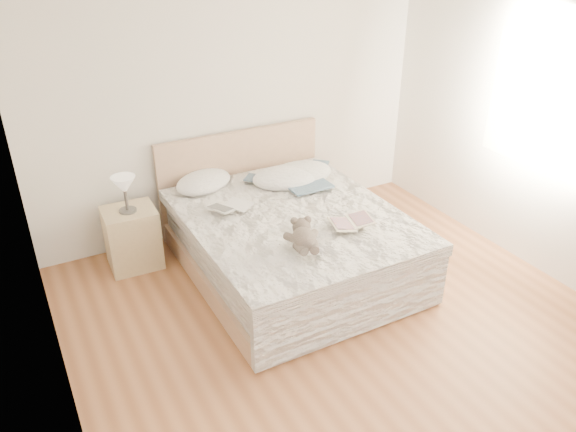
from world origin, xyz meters
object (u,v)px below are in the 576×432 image
object	(u,v)px
nightstand	(132,238)
teddy_bear	(304,246)
bed	(288,239)
table_lamp	(124,187)
photo_book	(229,207)
childrens_book	(351,223)

from	to	relation	value
nightstand	teddy_bear	distance (m)	1.74
bed	table_lamp	bearing A→B (deg)	149.99
nightstand	table_lamp	xyz separation A→B (m)	(-0.01, -0.02, 0.52)
nightstand	photo_book	bearing A→B (deg)	-33.52
childrens_book	teddy_bear	world-z (taller)	teddy_bear
teddy_bear	bed	bearing A→B (deg)	87.02
bed	photo_book	size ratio (longest dim) A/B	6.39
bed	childrens_book	xyz separation A→B (m)	(0.32, -0.50, 0.32)
table_lamp	childrens_book	size ratio (longest dim) A/B	0.89
bed	childrens_book	world-z (taller)	bed
nightstand	childrens_book	bearing A→B (deg)	-38.80
bed	nightstand	xyz separation A→B (m)	(-1.20, 0.72, -0.03)
photo_book	teddy_bear	distance (m)	0.92
nightstand	photo_book	xyz separation A→B (m)	(0.75, -0.50, 0.35)
bed	photo_book	bearing A→B (deg)	153.76
table_lamp	childrens_book	distance (m)	1.95
photo_book	teddy_bear	xyz separation A→B (m)	(0.23, -0.89, 0.02)
photo_book	childrens_book	bearing A→B (deg)	-72.18
bed	nightstand	size ratio (longest dim) A/B	3.83
bed	table_lamp	size ratio (longest dim) A/B	6.49
photo_book	childrens_book	xyz separation A→B (m)	(0.77, -0.72, 0.00)
table_lamp	photo_book	xyz separation A→B (m)	(0.76, -0.48, -0.17)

